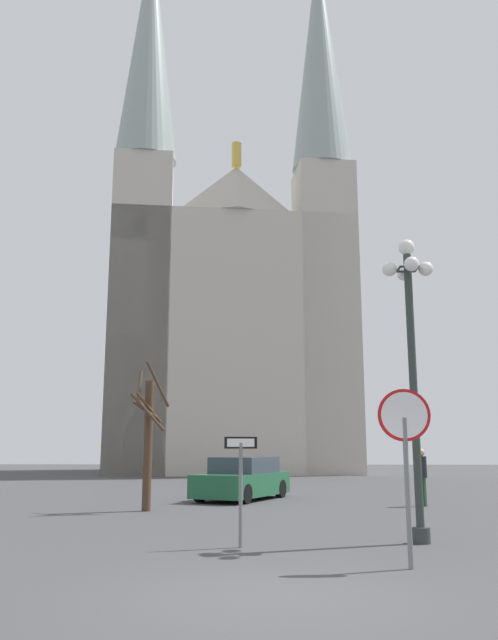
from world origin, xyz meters
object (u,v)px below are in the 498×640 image
at_px(stop_sign, 405,440).
at_px(parked_car_near_green, 243,479).
at_px(street_lamp, 412,349).
at_px(one_way_arrow_sign, 241,476).
at_px(bare_tree, 148,437).
at_px(pedestrian_walking, 422,471).
at_px(cathedral, 230,307).

xyz_separation_m(stop_sign, parked_car_near_green, (-3.14, 12.91, -1.25)).
height_order(street_lamp, parked_car_near_green, street_lamp).
xyz_separation_m(stop_sign, street_lamp, (0.76, 2.67, 1.85)).
distance_m(stop_sign, street_lamp, 3.33).
xyz_separation_m(one_way_arrow_sign, bare_tree, (-3.05, 6.65, 0.82)).
relative_size(parked_car_near_green, pedestrian_walking, 2.69).
xyz_separation_m(stop_sign, bare_tree, (-5.75, 8.69, 0.16)).
bearing_deg(stop_sign, cathedral, 98.01).
height_order(bare_tree, parked_car_near_green, bare_tree).
bearing_deg(parked_car_near_green, cathedral, 94.84).
xyz_separation_m(bare_tree, pedestrian_walking, (8.37, 1.81, -1.02)).
bearing_deg(parked_car_near_green, pedestrian_walking, -22.72).
xyz_separation_m(cathedral, street_lamp, (5.91, -33.93, -8.37)).
distance_m(cathedral, parked_car_near_green, 26.39).
xyz_separation_m(parked_car_near_green, pedestrian_walking, (5.76, -2.41, 0.39)).
bearing_deg(pedestrian_walking, bare_tree, -167.79).
bearing_deg(parked_car_near_green, stop_sign, -76.33).
bearing_deg(bare_tree, street_lamp, -42.73).
distance_m(bare_tree, parked_car_near_green, 5.16).
bearing_deg(stop_sign, one_way_arrow_sign, 142.92).
bearing_deg(bare_tree, parked_car_near_green, 58.26).
relative_size(street_lamp, pedestrian_walking, 3.46).
height_order(cathedral, one_way_arrow_sign, cathedral).
xyz_separation_m(bare_tree, parked_car_near_green, (2.61, 4.22, -1.41)).
distance_m(one_way_arrow_sign, street_lamp, 4.32).
distance_m(cathedral, stop_sign, 38.34).
xyz_separation_m(street_lamp, bare_tree, (-6.51, 6.02, -1.68)).
relative_size(bare_tree, parked_car_near_green, 0.90).
relative_size(one_way_arrow_sign, bare_tree, 0.47).
relative_size(stop_sign, street_lamp, 0.45).
distance_m(parked_car_near_green, pedestrian_walking, 6.26).
distance_m(cathedral, bare_tree, 29.67).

